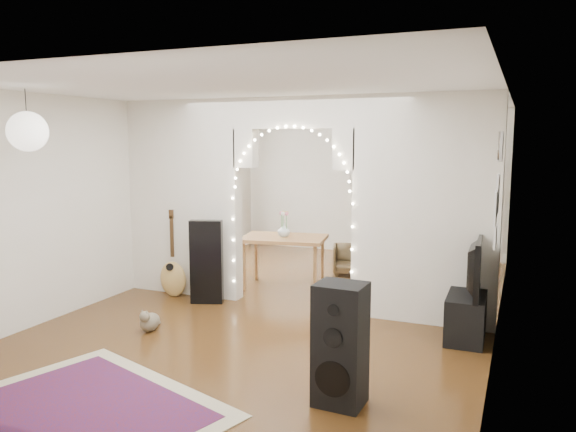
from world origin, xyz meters
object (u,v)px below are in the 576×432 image
at_px(media_console, 467,314).
at_px(dining_chair_left, 349,259).
at_px(acoustic_guitar, 173,265).
at_px(dining_chair_right, 375,263).
at_px(bookcase, 400,215).
at_px(floor_speaker, 340,345).
at_px(dining_table, 284,242).

height_order(media_console, dining_chair_left, media_console).
relative_size(acoustic_guitar, dining_chair_right, 1.69).
distance_m(acoustic_guitar, dining_chair_left, 2.91).
distance_m(bookcase, dining_chair_left, 1.71).
xyz_separation_m(floor_speaker, dining_table, (-1.88, 3.21, 0.17)).
relative_size(media_console, bookcase, 0.62).
bearing_deg(media_console, dining_chair_left, 130.90).
xyz_separation_m(floor_speaker, bookcase, (-0.74, 5.90, 0.29)).
bearing_deg(dining_table, dining_chair_left, 50.17).
bearing_deg(dining_chair_right, dining_table, -167.66).
height_order(acoustic_guitar, media_console, acoustic_guitar).
xyz_separation_m(media_console, bookcase, (-1.55, 3.79, 0.55)).
relative_size(bookcase, dining_chair_right, 2.63).
height_order(acoustic_guitar, dining_table, acoustic_guitar).
xyz_separation_m(acoustic_guitar, bookcase, (2.36, 3.75, 0.35)).
bearing_deg(acoustic_guitar, dining_chair_left, 30.37).
bearing_deg(acoustic_guitar, floor_speaker, -53.95).
relative_size(dining_table, dining_chair_left, 2.48).
xyz_separation_m(floor_speaker, dining_chair_right, (-0.72, 4.06, -0.23)).
distance_m(dining_chair_left, dining_chair_right, 0.58).
height_order(bookcase, dining_chair_right, bookcase).
relative_size(media_console, dining_table, 0.76).
bearing_deg(dining_chair_left, media_console, -64.70).
distance_m(media_console, dining_chair_right, 2.48).
relative_size(acoustic_guitar, bookcase, 0.64).
xyz_separation_m(bookcase, dining_chair_right, (0.02, -1.84, -0.52)).
distance_m(acoustic_guitar, dining_chair_right, 3.05).
relative_size(floor_speaker, dining_table, 0.78).
xyz_separation_m(bookcase, dining_table, (-1.14, -2.69, -0.12)).
relative_size(bookcase, dining_table, 1.21).
bearing_deg(bookcase, floor_speaker, -94.16).
bearing_deg(floor_speaker, dining_chair_right, 102.60).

